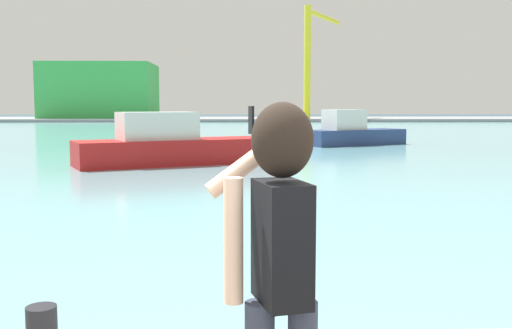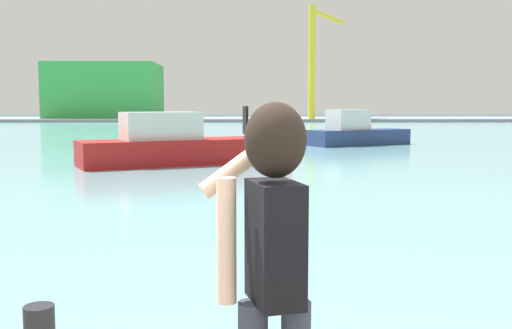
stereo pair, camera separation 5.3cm
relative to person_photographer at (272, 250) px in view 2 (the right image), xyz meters
The scene contains 8 objects.
ground_plane 49.75m from the person_photographer, 89.67° to the left, with size 220.00×220.00×0.00m, color #334751.
harbor_water 51.75m from the person_photographer, 89.68° to the left, with size 140.00×100.00×0.02m, color #6BA8B2.
far_shore_dock 91.73m from the person_photographer, 89.82° to the left, with size 140.00×20.00×0.46m, color gray.
person_photographer is the anchor object (origin of this frame).
boat_moored 21.45m from the person_photographer, 97.09° to the left, with size 8.77×5.59×2.12m.
boat_moored_2 33.34m from the person_photographer, 78.42° to the left, with size 6.64×4.79×2.14m.
warehouse_left 94.97m from the person_photographer, 103.41° to the left, with size 16.80×12.87×8.53m, color green.
port_crane 86.68m from the person_photographer, 82.75° to the left, with size 7.20×12.65×16.39m.
Camera 2 is at (-0.42, -2.35, 2.38)m, focal length 41.26 mm.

